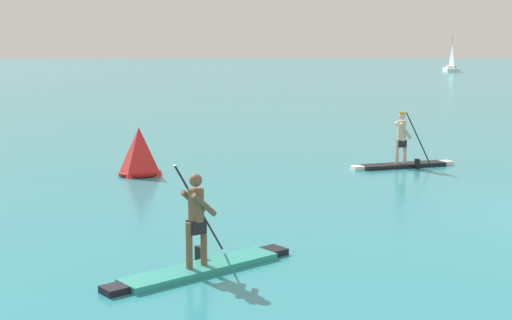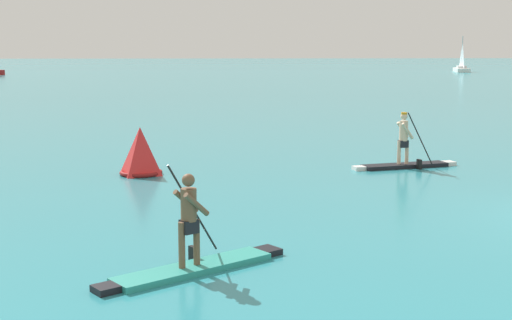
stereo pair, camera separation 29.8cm
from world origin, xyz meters
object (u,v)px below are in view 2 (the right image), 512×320
(paddleboarder_mid_center, at_px, (405,156))
(race_marker_buoy, at_px, (141,153))
(paddleboarder_near_left, at_px, (193,252))
(sailboat_right_horizon, at_px, (462,68))

(paddleboarder_mid_center, distance_m, race_marker_buoy, 7.98)
(paddleboarder_near_left, bearing_deg, paddleboarder_mid_center, 22.10)
(paddleboarder_near_left, relative_size, race_marker_buoy, 2.25)
(race_marker_buoy, xyz_separation_m, sailboat_right_horizon, (39.37, 84.35, -0.04))
(paddleboarder_near_left, relative_size, paddleboarder_mid_center, 0.91)
(race_marker_buoy, height_order, sailboat_right_horizon, sailboat_right_horizon)
(paddleboarder_mid_center, xyz_separation_m, race_marker_buoy, (-7.95, -0.71, 0.27))
(paddleboarder_near_left, distance_m, race_marker_buoy, 9.32)
(paddleboarder_mid_center, height_order, sailboat_right_horizon, sailboat_right_horizon)
(paddleboarder_mid_center, bearing_deg, sailboat_right_horizon, 55.34)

